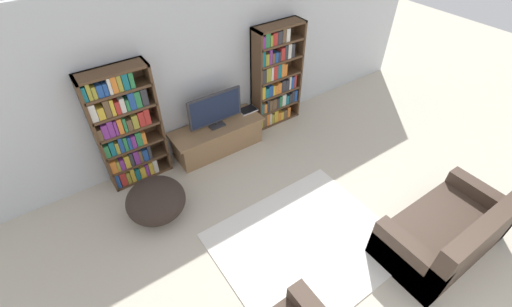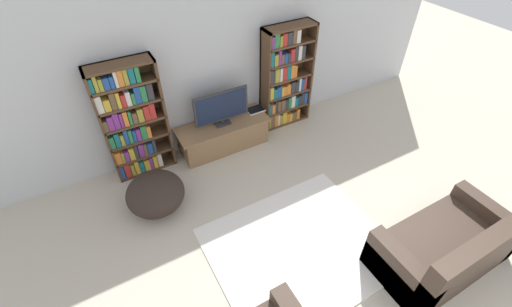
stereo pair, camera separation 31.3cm
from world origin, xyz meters
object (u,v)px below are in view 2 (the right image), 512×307
at_px(television, 221,108).
at_px(couch_right_sofa, 447,249).
at_px(laptop, 255,110).
at_px(bookshelf_left, 131,121).
at_px(beanbag_ottoman, 156,193).
at_px(tv_stand, 224,135).
at_px(bookshelf_right, 284,79).

height_order(television, couch_right_sofa, television).
distance_m(television, laptop, 0.70).
relative_size(bookshelf_left, beanbag_ottoman, 2.27).
relative_size(tv_stand, television, 1.69).
bearing_deg(television, bookshelf_right, 6.79).
distance_m(bookshelf_left, couch_right_sofa, 4.28).
bearing_deg(bookshelf_right, couch_right_sofa, -88.69).
xyz_separation_m(laptop, couch_right_sofa, (0.67, -3.28, -0.18)).
distance_m(television, couch_right_sofa, 3.49).
distance_m(bookshelf_right, couch_right_sofa, 3.40).
relative_size(tv_stand, couch_right_sofa, 0.93).
bearing_deg(couch_right_sofa, television, 112.11).
height_order(laptop, couch_right_sofa, couch_right_sofa).
relative_size(bookshelf_right, laptop, 6.04).
height_order(bookshelf_left, couch_right_sofa, bookshelf_left).
bearing_deg(bookshelf_left, beanbag_ottoman, -92.65).
bearing_deg(tv_stand, laptop, 6.49).
bearing_deg(bookshelf_right, television, -173.21).
bearing_deg(couch_right_sofa, bookshelf_right, 91.31).
xyz_separation_m(television, couch_right_sofa, (1.30, -3.20, -0.48)).
distance_m(tv_stand, laptop, 0.68).
bearing_deg(laptop, couch_right_sofa, -78.48).
bearing_deg(couch_right_sofa, tv_stand, 112.08).
relative_size(bookshelf_right, couch_right_sofa, 1.09).
bearing_deg(bookshelf_left, laptop, -2.06).
bearing_deg(laptop, tv_stand, -173.51).
height_order(bookshelf_right, laptop, bookshelf_right).
xyz_separation_m(bookshelf_left, couch_right_sofa, (2.60, -3.35, -0.59)).
relative_size(bookshelf_left, couch_right_sofa, 1.09).
relative_size(television, laptop, 3.04).
bearing_deg(bookshelf_right, bookshelf_left, -180.00).
relative_size(bookshelf_right, tv_stand, 1.18).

